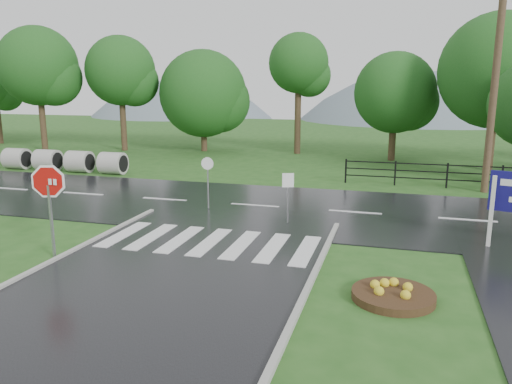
% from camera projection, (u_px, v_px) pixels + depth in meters
% --- Properties ---
extents(ground, '(120.00, 120.00, 0.00)m').
position_uv_depth(ground, '(126.00, 313.00, 10.75)').
color(ground, '#26541C').
rests_on(ground, ground).
extents(main_road, '(90.00, 8.00, 0.04)m').
position_uv_depth(main_road, '(255.00, 206.00, 20.15)').
color(main_road, black).
rests_on(main_road, ground).
extents(crosswalk, '(6.50, 2.80, 0.02)m').
position_uv_depth(crosswalk, '(210.00, 242.00, 15.44)').
color(crosswalk, silver).
rests_on(crosswalk, ground).
extents(fence_west, '(9.58, 0.08, 1.20)m').
position_uv_depth(fence_west, '(447.00, 173.00, 23.55)').
color(fence_west, black).
rests_on(fence_west, ground).
extents(hills, '(102.00, 48.00, 48.00)m').
position_uv_depth(hills, '(380.00, 224.00, 74.18)').
color(hills, slate).
rests_on(hills, ground).
extents(treeline, '(83.20, 5.20, 10.00)m').
position_uv_depth(treeline, '(328.00, 159.00, 33.04)').
color(treeline, '#174B17').
rests_on(treeline, ground).
extents(culvert_pipes, '(7.60, 1.20, 1.20)m').
position_uv_depth(culvert_pipes, '(64.00, 161.00, 28.13)').
color(culvert_pipes, '#9E9B93').
rests_on(culvert_pipes, ground).
extents(stop_sign, '(1.21, 0.40, 2.85)m').
position_uv_depth(stop_sign, '(49.00, 190.00, 13.77)').
color(stop_sign, '#939399').
rests_on(stop_sign, ground).
extents(flower_bed, '(1.89, 1.89, 0.38)m').
position_uv_depth(flower_bed, '(393.00, 294.00, 11.41)').
color(flower_bed, '#332111').
rests_on(flower_bed, ground).
extents(reg_sign_small, '(0.39, 0.16, 1.83)m').
position_uv_depth(reg_sign_small, '(288.00, 187.00, 17.32)').
color(reg_sign_small, '#939399').
rests_on(reg_sign_small, ground).
extents(reg_sign_round, '(0.48, 0.08, 2.08)m').
position_uv_depth(reg_sign_round, '(208.00, 176.00, 19.38)').
color(reg_sign_round, '#939399').
rests_on(reg_sign_round, ground).
extents(utility_pole_east, '(1.69, 0.32, 9.49)m').
position_uv_depth(utility_pole_east, '(495.00, 84.00, 21.79)').
color(utility_pole_east, '#473523').
rests_on(utility_pole_east, ground).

